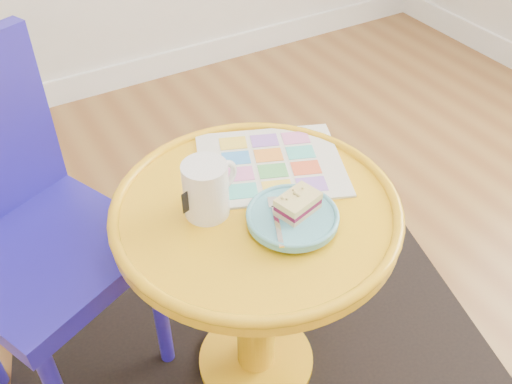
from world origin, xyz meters
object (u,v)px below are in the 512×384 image
chair (21,224)px  plate (292,217)px  side_table (256,259)px  mug (207,187)px  newspaper (271,164)px

chair → plate: (0.48, -0.36, 0.09)m
side_table → plate: size_ratio=3.29×
side_table → chair: chair is taller
chair → mug: size_ratio=6.80×
side_table → plate: bearing=-66.8°
side_table → mug: mug is taller
side_table → newspaper: size_ratio=1.87×
newspaper → mug: (-0.19, -0.07, 0.06)m
chair → mug: chair is taller
side_table → newspaper: bearing=46.4°
side_table → mug: 0.25m
side_table → chair: size_ratio=0.69×
chair → newspaper: bearing=-41.7°
chair → mug: 0.44m
chair → mug: bearing=-58.8°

